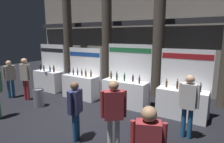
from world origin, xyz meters
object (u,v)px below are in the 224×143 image
(visitor_1, at_px, (10,76))
(visitor_2, at_px, (75,106))
(exhibitor_booth_0, at_px, (49,79))
(trash_bin, at_px, (39,98))
(exhibitor_booth_1, at_px, (81,85))
(visitor_6, at_px, (114,110))
(visitor_4, at_px, (25,75))
(exhibitor_booth_3, at_px, (182,101))
(exhibitor_booth_2, at_px, (125,91))
(visitor_0, at_px, (188,101))

(visitor_1, height_order, visitor_2, visitor_1)
(exhibitor_booth_0, distance_m, trash_bin, 2.31)
(exhibitor_booth_1, bearing_deg, trash_bin, -113.12)
(visitor_6, bearing_deg, visitor_4, 128.45)
(exhibitor_booth_1, distance_m, visitor_4, 2.37)
(exhibitor_booth_0, relative_size, trash_bin, 3.29)
(visitor_1, bearing_deg, exhibitor_booth_1, 130.42)
(exhibitor_booth_1, height_order, visitor_4, exhibitor_booth_1)
(exhibitor_booth_1, xyz_separation_m, visitor_2, (2.19, -2.79, 0.36))
(exhibitor_booth_3, xyz_separation_m, visitor_4, (-6.08, -1.60, 0.49))
(exhibitor_booth_3, bearing_deg, exhibitor_booth_2, -179.70)
(visitor_6, bearing_deg, exhibitor_booth_2, 74.25)
(visitor_4, bearing_deg, exhibitor_booth_3, 176.16)
(exhibitor_booth_0, bearing_deg, exhibitor_booth_1, -2.26)
(visitor_0, bearing_deg, trash_bin, 4.59)
(visitor_4, bearing_deg, visitor_6, 147.55)
(exhibitor_booth_0, distance_m, visitor_2, 5.24)
(exhibitor_booth_1, height_order, exhibitor_booth_3, exhibitor_booth_3)
(exhibitor_booth_3, distance_m, visitor_0, 1.42)
(visitor_6, bearing_deg, visitor_0, 11.17)
(exhibitor_booth_2, distance_m, trash_bin, 3.41)
(exhibitor_booth_1, distance_m, visitor_1, 3.16)
(trash_bin, bearing_deg, visitor_1, 177.70)
(exhibitor_booth_2, xyz_separation_m, visitor_2, (0.04, -2.92, 0.34))
(exhibitor_booth_3, distance_m, visitor_2, 3.62)
(visitor_4, distance_m, visitor_6, 5.25)
(visitor_0, relative_size, visitor_2, 1.09)
(exhibitor_booth_0, distance_m, exhibitor_booth_2, 4.33)
(trash_bin, bearing_deg, exhibitor_booth_1, 66.88)
(visitor_2, bearing_deg, trash_bin, -124.96)
(exhibitor_booth_0, relative_size, visitor_6, 1.31)
(visitor_0, bearing_deg, exhibitor_booth_2, -28.14)
(exhibitor_booth_1, bearing_deg, visitor_1, -149.02)
(exhibitor_booth_0, xyz_separation_m, trash_bin, (1.45, -1.78, -0.25))
(exhibitor_booth_0, bearing_deg, exhibitor_booth_3, 0.48)
(visitor_6, bearing_deg, exhibitor_booth_0, 115.16)
(exhibitor_booth_3, height_order, visitor_0, exhibitor_booth_3)
(exhibitor_booth_1, height_order, visitor_2, exhibitor_booth_1)
(exhibitor_booth_0, xyz_separation_m, visitor_1, (-0.51, -1.70, 0.40))
(exhibitor_booth_2, height_order, trash_bin, exhibitor_booth_2)
(exhibitor_booth_3, bearing_deg, visitor_1, -165.87)
(trash_bin, distance_m, visitor_2, 3.17)
(exhibitor_booth_3, bearing_deg, visitor_0, -73.44)
(exhibitor_booth_3, relative_size, visitor_2, 1.43)
(exhibitor_booth_0, bearing_deg, exhibitor_booth_2, 0.57)
(exhibitor_booth_3, height_order, trash_bin, exhibitor_booth_3)
(trash_bin, xyz_separation_m, visitor_4, (-1.07, 0.23, 0.73))
(visitor_1, bearing_deg, visitor_4, 109.07)
(visitor_0, bearing_deg, visitor_4, 1.61)
(exhibitor_booth_2, relative_size, visitor_2, 1.51)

